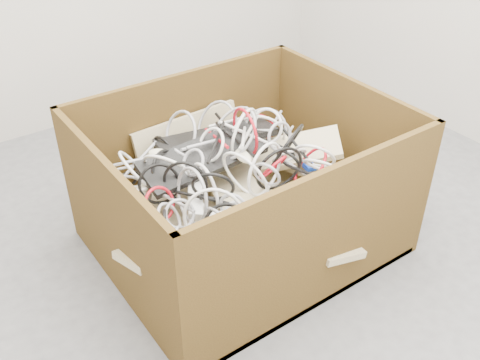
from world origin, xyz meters
TOP-DOWN VIEW (x-y plane):
  - ground at (0.00, 0.00)m, footprint 3.00×3.00m
  - cardboard_box at (-0.04, 0.07)m, footprint 1.10×0.92m
  - keyboard_pile at (0.01, 0.11)m, footprint 1.09×0.92m
  - mice_scatter at (-0.14, 0.12)m, footprint 0.71×0.62m
  - power_strip_left at (-0.24, 0.08)m, footprint 0.18×0.27m
  - power_strip_right at (-0.17, -0.18)m, footprint 0.32×0.11m
  - vga_plug at (0.21, -0.06)m, footprint 0.05×0.05m
  - cable_tangle at (-0.12, 0.06)m, footprint 0.96×0.86m

SIDE VIEW (x-z plane):
  - ground at x=0.00m, z-range 0.00..0.00m
  - cardboard_box at x=-0.04m, z-range -0.14..0.46m
  - keyboard_pile at x=0.01m, z-range 0.08..0.48m
  - vga_plug at x=0.21m, z-range 0.34..0.36m
  - power_strip_right at x=-0.17m, z-range 0.30..0.40m
  - power_strip_left at x=-0.24m, z-range 0.30..0.41m
  - mice_scatter at x=-0.14m, z-range 0.29..0.45m
  - cable_tangle at x=-0.12m, z-range 0.17..0.62m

